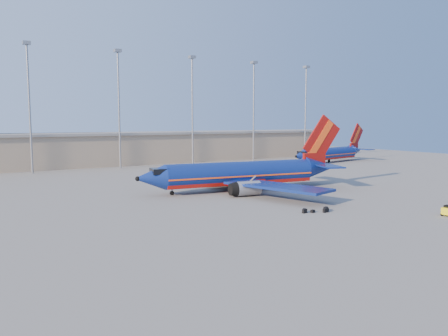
{
  "coord_description": "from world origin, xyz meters",
  "views": [
    {
      "loc": [
        -39.33,
        -57.88,
        11.57
      ],
      "look_at": [
        -2.37,
        1.91,
        4.0
      ],
      "focal_mm": 35.0,
      "sensor_mm": 36.0,
      "label": 1
    }
  ],
  "objects": [
    {
      "name": "ground",
      "position": [
        0.0,
        0.0,
        0.0
      ],
      "size": [
        220.0,
        220.0,
        0.0
      ],
      "primitive_type": "plane",
      "color": "slate",
      "rests_on": "ground"
    },
    {
      "name": "terminal_building",
      "position": [
        10.0,
        58.0,
        4.32
      ],
      "size": [
        122.0,
        16.0,
        8.5
      ],
      "color": "gray",
      "rests_on": "ground"
    },
    {
      "name": "light_mast_row",
      "position": [
        5.0,
        46.0,
        17.55
      ],
      "size": [
        101.6,
        1.6,
        28.65
      ],
      "color": "gray",
      "rests_on": "ground"
    },
    {
      "name": "aircraft_main",
      "position": [
        1.79,
        2.02,
        2.72
      ],
      "size": [
        37.48,
        35.81,
        12.74
      ],
      "rotation": [
        0.0,
        0.0,
        -0.15
      ],
      "color": "navy",
      "rests_on": "ground"
    },
    {
      "name": "aircraft_second",
      "position": [
        50.7,
        30.49,
        2.52
      ],
      "size": [
        32.18,
        13.14,
        10.98
      ],
      "rotation": [
        0.0,
        0.0,
        0.18
      ],
      "color": "navy",
      "rests_on": "ground"
    },
    {
      "name": "luggage_pile",
      "position": [
        -0.46,
        -17.6,
        0.25
      ],
      "size": [
        4.05,
        1.85,
        0.54
      ],
      "color": "black",
      "rests_on": "ground"
    }
  ]
}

